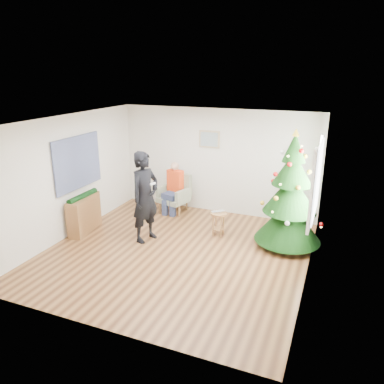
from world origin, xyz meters
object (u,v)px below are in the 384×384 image
at_px(stool, 218,224).
at_px(standing_man, 145,197).
at_px(christmas_tree, 290,195).
at_px(armchair, 175,198).
at_px(console, 84,214).

relative_size(stool, standing_man, 0.28).
height_order(christmas_tree, standing_man, christmas_tree).
distance_m(stool, armchair, 1.78).
distance_m(stool, standing_man, 1.70).
relative_size(christmas_tree, stool, 4.52).
relative_size(standing_man, console, 1.92).
bearing_deg(armchair, console, -110.77).
relative_size(armchair, standing_man, 0.51).
distance_m(standing_man, console, 1.60).
bearing_deg(console, standing_man, -3.07).
distance_m(christmas_tree, stool, 1.68).
distance_m(christmas_tree, console, 4.48).
height_order(christmas_tree, stool, christmas_tree).
bearing_deg(armchair, christmas_tree, -1.59).
xyz_separation_m(christmas_tree, console, (-4.32, -0.97, -0.69)).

